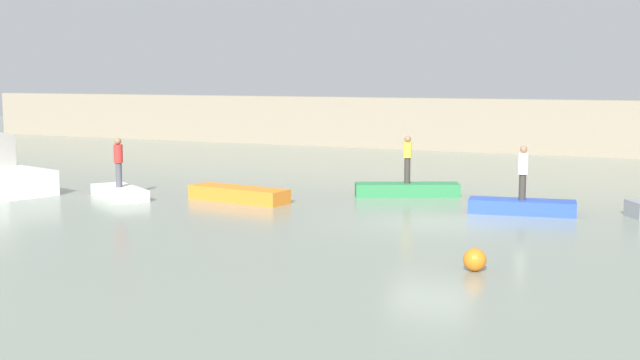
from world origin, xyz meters
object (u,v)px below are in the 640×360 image
object	(u,v)px
person_white_shirt	(523,170)
rowboat_orange	(239,194)
rowboat_blue	(522,207)
mooring_buoy	(475,260)
person_yellow_shirt	(408,157)
rowboat_white	(119,193)
rowboat_green	(407,190)
person_red_shirt	(118,159)

from	to	relation	value
person_white_shirt	rowboat_orange	bearing A→B (deg)	-171.12
rowboat_blue	mooring_buoy	world-z (taller)	mooring_buoy
person_white_shirt	mooring_buoy	bearing A→B (deg)	-86.42
person_yellow_shirt	rowboat_blue	bearing A→B (deg)	-24.94
person_yellow_shirt	rowboat_white	bearing A→B (deg)	-152.56
rowboat_green	person_white_shirt	size ratio (longest dim) A/B	2.18
person_white_shirt	mooring_buoy	distance (m)	8.28
person_red_shirt	rowboat_green	bearing A→B (deg)	27.44
mooring_buoy	person_yellow_shirt	bearing A→B (deg)	116.11
person_yellow_shirt	rowboat_green	bearing A→B (deg)	-63.43
person_white_shirt	mooring_buoy	size ratio (longest dim) A/B	3.30
person_yellow_shirt	person_red_shirt	size ratio (longest dim) A/B	0.98
rowboat_green	person_red_shirt	distance (m)	10.43
rowboat_white	rowboat_orange	world-z (taller)	rowboat_orange
rowboat_orange	rowboat_green	xyz separation A→B (m)	(4.97, 3.59, -0.01)
rowboat_green	person_red_shirt	world-z (taller)	person_red_shirt
rowboat_orange	person_red_shirt	distance (m)	4.54
person_yellow_shirt	person_red_shirt	bearing A→B (deg)	-152.56
person_white_shirt	mooring_buoy	world-z (taller)	person_white_shirt
rowboat_white	person_yellow_shirt	world-z (taller)	person_yellow_shirt
person_yellow_shirt	person_red_shirt	xyz separation A→B (m)	(-9.20, -4.78, -0.05)
mooring_buoy	rowboat_green	bearing A→B (deg)	116.11
rowboat_blue	person_red_shirt	size ratio (longest dim) A/B	1.87
rowboat_white	rowboat_orange	distance (m)	4.39
rowboat_green	rowboat_orange	bearing A→B (deg)	-169.83
rowboat_green	person_red_shirt	bearing A→B (deg)	-178.24
rowboat_white	mooring_buoy	distance (m)	15.27
person_red_shirt	person_white_shirt	bearing A→B (deg)	10.99
rowboat_orange	rowboat_blue	world-z (taller)	rowboat_orange
rowboat_green	person_white_shirt	bearing A→B (deg)	-50.62
rowboat_orange	rowboat_green	distance (m)	6.14
rowboat_green	person_yellow_shirt	size ratio (longest dim) A/B	2.17
rowboat_green	rowboat_white	bearing A→B (deg)	-178.24
rowboat_orange	person_red_shirt	size ratio (longest dim) A/B	2.11
rowboat_blue	person_yellow_shirt	bearing A→B (deg)	146.20
person_yellow_shirt	person_white_shirt	xyz separation A→B (m)	(4.53, -2.11, -0.04)
rowboat_blue	person_white_shirt	distance (m)	1.18
mooring_buoy	person_red_shirt	bearing A→B (deg)	158.84
rowboat_white	person_white_shirt	bearing A→B (deg)	43.97
rowboat_orange	person_white_shirt	world-z (taller)	person_white_shirt
rowboat_blue	person_red_shirt	distance (m)	14.04
rowboat_orange	rowboat_green	world-z (taller)	rowboat_orange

